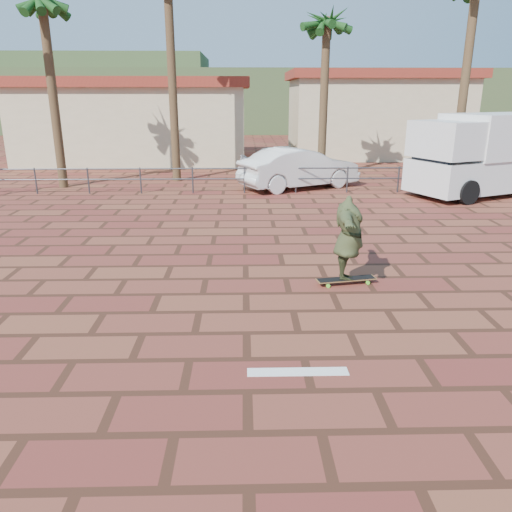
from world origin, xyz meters
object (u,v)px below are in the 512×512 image
at_px(car_silver, 288,162).
at_px(car_white, 299,168).
at_px(longboard, 346,279).
at_px(skateboarder, 349,238).
at_px(campervan, 487,153).

relative_size(car_silver, car_white, 0.90).
xyz_separation_m(car_silver, car_white, (0.24, -2.34, 0.05)).
distance_m(longboard, skateboarder, 0.87).
height_order(skateboarder, car_silver, skateboarder).
distance_m(longboard, car_white, 10.89).
relative_size(longboard, skateboarder, 0.60).
bearing_deg(longboard, skateboarder, -145.59).
bearing_deg(longboard, car_white, 78.34).
relative_size(longboard, car_white, 0.25).
bearing_deg(skateboarder, campervan, -29.88).
height_order(longboard, car_white, car_white).
height_order(skateboarder, car_white, skateboarder).
xyz_separation_m(longboard, car_white, (0.20, 10.87, 0.71)).
bearing_deg(campervan, car_silver, 128.24).
distance_m(car_silver, car_white, 2.35).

